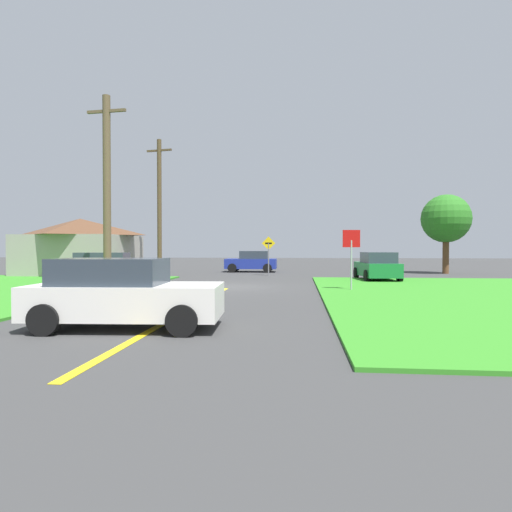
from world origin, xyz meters
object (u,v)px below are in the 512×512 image
Objects in this scene: car_on_crossroad at (377,266)px; oak_tree_left at (446,219)px; utility_pole_near at (107,191)px; direction_sign at (269,251)px; parked_car_near_building at (108,268)px; car_behind_on_main_road at (123,294)px; car_approaching_junction at (252,262)px; stop_sign at (351,248)px; utility_pole_mid at (159,206)px; barn at (80,247)px.

oak_tree_left is at bearing -44.01° from car_on_crossroad.
utility_pole_near is 3.22× the size of direction_sign.
direction_sign is (7.94, 7.17, 0.83)m from parked_car_near_building.
car_on_crossroad is 14.95m from utility_pole_near.
car_behind_on_main_road and car_approaching_junction have the same top height.
car_approaching_junction is at bearing 72.90° from utility_pole_near.
utility_pole_mid reaches higher than stop_sign.
stop_sign is 0.59× the size of car_behind_on_main_road.
parked_car_near_building is 0.56× the size of utility_pole_near.
utility_pole_near is at bearing 112.93° from car_behind_on_main_road.
utility_pole_near is (-12.72, -7.03, 3.52)m from car_on_crossroad.
utility_pole_mid reaches higher than barn.
oak_tree_left is at bearing 15.40° from direction_sign.
direction_sign is at bearing 109.62° from car_approaching_junction.
direction_sign is at bearing 6.25° from utility_pole_mid.
car_approaching_junction and car_on_crossroad have the same top height.
utility_pole_near reaches higher than car_on_crossroad.
utility_pole_mid is 20.24m from oak_tree_left.
car_behind_on_main_road is 19.62m from utility_pole_mid.
parked_car_near_building is 5.33m from utility_pole_near.
car_approaching_junction is at bearing 176.15° from oak_tree_left.
car_approaching_junction is at bearing 53.70° from parked_car_near_building.
car_behind_on_main_road is 1.13× the size of car_approaching_junction.
stop_sign is at bearing -29.05° from barn.
direction_sign is (1.59, -4.41, 0.83)m from car_approaching_junction.
car_approaching_junction is 0.46× the size of utility_pole_near.
stop_sign is 0.62× the size of car_on_crossroad.
barn is at bearing -177.35° from direction_sign.
direction_sign is 0.46× the size of oak_tree_left.
parked_car_near_building and car_on_crossroad have the same top height.
car_behind_on_main_road is at bearing 50.73° from stop_sign.
oak_tree_left reaches higher than car_behind_on_main_road.
utility_pole_near is 1.48× the size of oak_tree_left.
car_approaching_junction is 11.48m from car_on_crossroad.
utility_pole_near is 23.62m from oak_tree_left.
car_behind_on_main_road is at bearing 88.70° from car_approaching_junction.
car_on_crossroad is 19.62m from barn.
car_on_crossroad is 14.52m from utility_pole_mid.
barn is at bearing 178.02° from utility_pole_mid.
oak_tree_left is at bearing 175.89° from car_approaching_junction.
barn is at bearing -33.99° from stop_sign.
oak_tree_left is at bearing 9.06° from barn.
utility_pole_near is (1.66, -3.65, 3.52)m from parked_car_near_building.
utility_pole_mid is 3.46× the size of direction_sign.
barn is at bearing -170.94° from oak_tree_left.
utility_pole_mid is at bearing 95.44° from utility_pole_near.
stop_sign is 0.38× the size of barn.
car_on_crossroad is 1.63× the size of direction_sign.
car_behind_on_main_road is 10.13m from utility_pole_near.
direction_sign reaches higher than car_approaching_junction.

